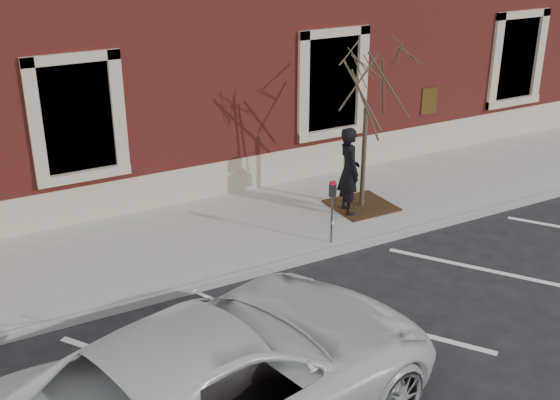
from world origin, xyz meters
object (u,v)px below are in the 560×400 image
parking_meter (332,200)px  white_truck (220,381)px  man (349,171)px  sapling (368,79)px

parking_meter → white_truck: (-4.10, -3.83, -0.17)m
man → parking_meter: 1.52m
parking_meter → man: bearing=45.1°
parking_meter → white_truck: size_ratio=0.21×
man → sapling: size_ratio=0.47×
parking_meter → sapling: (1.56, 1.19, 1.96)m
white_truck → sapling: bearing=-61.2°
parking_meter → white_truck: 5.61m
parking_meter → white_truck: bearing=-135.8°
man → sapling: (0.46, 0.14, 1.89)m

